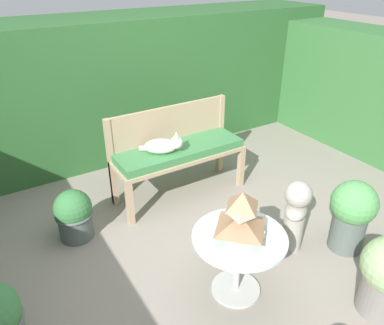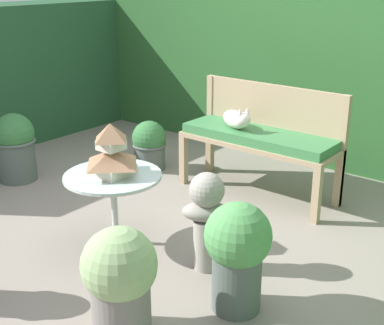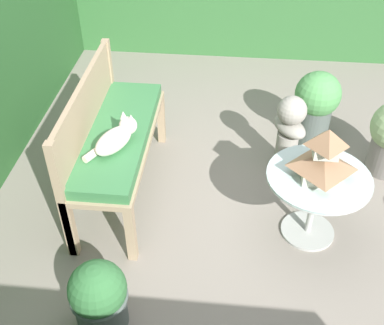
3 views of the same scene
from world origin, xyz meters
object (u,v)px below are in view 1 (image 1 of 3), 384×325
(pagoda_birdhouse, at_px, (241,218))
(garden_bench, at_px, (180,154))
(garden_bust, at_px, (296,211))
(cat, at_px, (164,145))
(potted_plant_table_far, at_px, (74,214))
(potted_plant_bench_right, at_px, (352,212))
(patio_table, at_px, (239,248))

(pagoda_birdhouse, bearing_deg, garden_bench, 77.34)
(garden_bench, height_order, garden_bust, garden_bust)
(garden_bench, height_order, pagoda_birdhouse, pagoda_birdhouse)
(garden_bench, bearing_deg, cat, -168.47)
(cat, height_order, potted_plant_table_far, cat)
(cat, bearing_deg, potted_plant_table_far, -146.85)
(potted_plant_table_far, height_order, potted_plant_bench_right, potted_plant_bench_right)
(pagoda_birdhouse, height_order, potted_plant_table_far, pagoda_birdhouse)
(cat, xyz_separation_m, garden_bust, (0.60, -1.21, -0.27))
(patio_table, bearing_deg, garden_bust, 10.74)
(garden_bench, distance_m, pagoda_birdhouse, 1.43)
(garden_bust, relative_size, potted_plant_table_far, 1.38)
(pagoda_birdhouse, xyz_separation_m, garden_bust, (0.71, 0.13, -0.30))
(patio_table, distance_m, garden_bust, 0.72)
(cat, bearing_deg, patio_table, -66.17)
(cat, height_order, patio_table, cat)
(cat, distance_m, potted_plant_table_far, 1.04)
(potted_plant_bench_right, bearing_deg, potted_plant_table_far, 144.85)
(potted_plant_table_far, bearing_deg, garden_bench, 5.80)
(patio_table, bearing_deg, pagoda_birdhouse, 63.43)
(patio_table, relative_size, pagoda_birdhouse, 1.86)
(patio_table, height_order, garden_bust, garden_bust)
(pagoda_birdhouse, distance_m, potted_plant_bench_right, 1.16)
(pagoda_birdhouse, height_order, potted_plant_bench_right, pagoda_birdhouse)
(potted_plant_table_far, bearing_deg, potted_plant_bench_right, -35.15)
(cat, distance_m, pagoda_birdhouse, 1.35)
(patio_table, height_order, pagoda_birdhouse, pagoda_birdhouse)
(patio_table, xyz_separation_m, garden_bust, (0.71, 0.13, -0.03))
(cat, relative_size, potted_plant_table_far, 0.77)
(patio_table, relative_size, potted_plant_table_far, 1.41)
(garden_bust, distance_m, potted_plant_table_far, 1.93)
(patio_table, bearing_deg, potted_plant_bench_right, -5.80)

